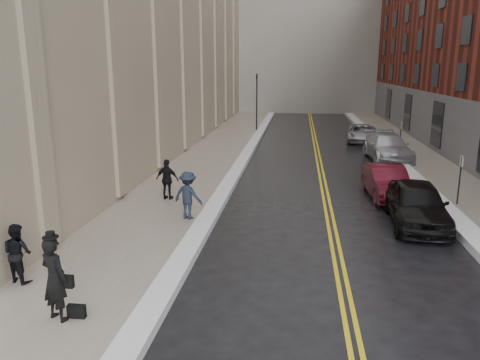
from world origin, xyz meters
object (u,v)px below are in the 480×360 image
(car_black, at_px, (417,204))
(pedestrian_a, at_px, (18,253))
(car_maroon, at_px, (387,182))
(car_silver_far, at_px, (362,133))
(pedestrian_main, at_px, (55,279))
(pedestrian_b, at_px, (188,195))
(pedestrian_c, at_px, (167,179))
(car_silver_near, at_px, (388,147))

(car_black, relative_size, pedestrian_a, 2.99)
(car_maroon, xyz_separation_m, car_silver_far, (0.96, 16.43, -0.06))
(pedestrian_a, bearing_deg, pedestrian_main, 158.58)
(pedestrian_b, height_order, pedestrian_c, pedestrian_b)
(car_silver_near, height_order, car_silver_far, car_silver_near)
(pedestrian_b, bearing_deg, car_silver_far, -94.03)
(pedestrian_b, distance_m, pedestrian_c, 2.92)
(car_black, distance_m, car_maroon, 3.83)
(pedestrian_c, bearing_deg, pedestrian_b, 130.21)
(car_silver_near, xyz_separation_m, pedestrian_b, (-9.71, -13.50, 0.24))
(pedestrian_main, xyz_separation_m, pedestrian_c, (-0.22, 10.05, -0.11))
(car_black, xyz_separation_m, pedestrian_a, (-11.83, -6.56, 0.13))
(car_silver_far, height_order, pedestrian_b, pedestrian_b)
(car_silver_far, bearing_deg, pedestrian_c, -113.15)
(pedestrian_main, xyz_separation_m, pedestrian_a, (-2.00, 1.73, -0.19))
(car_silver_far, xyz_separation_m, pedestrian_c, (-10.58, -18.47, 0.36))
(car_black, distance_m, car_silver_near, 12.83)
(car_maroon, relative_size, pedestrian_c, 2.52)
(car_black, height_order, car_silver_far, car_black)
(car_silver_far, xyz_separation_m, pedestrian_a, (-12.36, -26.80, 0.29))
(car_silver_near, relative_size, pedestrian_c, 3.22)
(pedestrian_a, bearing_deg, pedestrian_b, -100.04)
(car_silver_far, bearing_deg, pedestrian_a, -108.11)
(car_silver_far, xyz_separation_m, pedestrian_main, (-10.36, -28.52, 0.47))
(car_black, xyz_separation_m, pedestrian_c, (-10.06, 1.77, 0.21))
(car_silver_far, height_order, pedestrian_c, pedestrian_c)
(car_silver_near, height_order, pedestrian_c, pedestrian_c)
(pedestrian_main, distance_m, pedestrian_c, 10.05)
(car_maroon, bearing_deg, pedestrian_b, -154.05)
(car_silver_far, relative_size, pedestrian_b, 2.64)
(pedestrian_a, height_order, pedestrian_c, pedestrian_c)
(car_black, distance_m, pedestrian_main, 12.86)
(car_maroon, relative_size, pedestrian_a, 2.74)
(car_maroon, xyz_separation_m, pedestrian_b, (-8.11, -4.54, 0.33))
(car_black, height_order, pedestrian_a, pedestrian_a)
(car_black, height_order, car_silver_near, car_black)
(car_maroon, bearing_deg, car_silver_near, 76.62)
(pedestrian_b, bearing_deg, car_silver_near, -106.36)
(car_silver_far, bearing_deg, car_silver_near, -78.45)
(car_maroon, distance_m, pedestrian_a, 15.41)
(car_silver_near, xyz_separation_m, pedestrian_main, (-11.00, -21.05, 0.32))
(pedestrian_main, bearing_deg, car_silver_far, -87.13)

